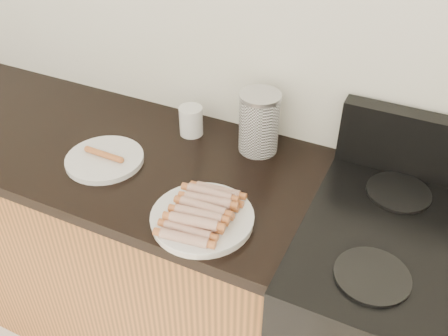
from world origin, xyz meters
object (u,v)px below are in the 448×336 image
at_px(mug, 191,121).
at_px(main_plate, 202,219).
at_px(canister, 259,122).
at_px(side_plate, 105,159).

bearing_deg(mug, main_plate, -57.53).
relative_size(main_plate, mug, 2.79).
bearing_deg(main_plate, canister, 89.61).
xyz_separation_m(canister, mug, (-0.24, -0.01, -0.05)).
distance_m(side_plate, mug, 0.31).
relative_size(main_plate, canister, 1.37).
height_order(main_plate, canister, canister).
xyz_separation_m(side_plate, mug, (0.17, 0.26, 0.04)).
height_order(side_plate, canister, canister).
bearing_deg(main_plate, side_plate, 164.73).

